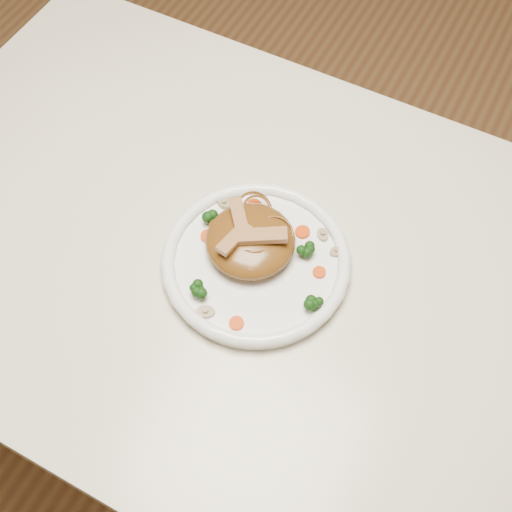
% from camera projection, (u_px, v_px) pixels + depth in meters
% --- Properties ---
extents(ground, '(4.00, 4.00, 0.00)m').
position_uv_depth(ground, '(245.00, 405.00, 1.64)').
color(ground, brown).
rests_on(ground, ground).
extents(table, '(1.20, 0.80, 0.75)m').
position_uv_depth(table, '(239.00, 280.00, 1.08)').
color(table, beige).
rests_on(table, ground).
extents(plate, '(0.36, 0.36, 0.02)m').
position_uv_depth(plate, '(256.00, 264.00, 0.98)').
color(plate, white).
rests_on(plate, table).
extents(noodle_mound, '(0.14, 0.14, 0.04)m').
position_uv_depth(noodle_mound, '(250.00, 241.00, 0.96)').
color(noodle_mound, brown).
rests_on(noodle_mound, plate).
extents(chicken_a, '(0.07, 0.05, 0.01)m').
position_uv_depth(chicken_a, '(263.00, 236.00, 0.93)').
color(chicken_a, '#AB7D50').
rests_on(chicken_a, noodle_mound).
extents(chicken_b, '(0.05, 0.06, 0.01)m').
position_uv_depth(chicken_b, '(239.00, 215.00, 0.95)').
color(chicken_b, '#AB7D50').
rests_on(chicken_b, noodle_mound).
extents(chicken_c, '(0.03, 0.06, 0.01)m').
position_uv_depth(chicken_c, '(234.00, 238.00, 0.93)').
color(chicken_c, '#AB7D50').
rests_on(chicken_c, noodle_mound).
extents(broccoli_0, '(0.03, 0.03, 0.03)m').
position_uv_depth(broccoli_0, '(305.00, 249.00, 0.96)').
color(broccoli_0, '#113E0D').
rests_on(broccoli_0, plate).
extents(broccoli_1, '(0.03, 0.03, 0.03)m').
position_uv_depth(broccoli_1, '(210.00, 218.00, 0.99)').
color(broccoli_1, '#113E0D').
rests_on(broccoli_1, plate).
extents(broccoli_2, '(0.03, 0.03, 0.03)m').
position_uv_depth(broccoli_2, '(200.00, 289.00, 0.93)').
color(broccoli_2, '#113E0D').
rests_on(broccoli_2, plate).
extents(broccoli_3, '(0.03, 0.03, 0.03)m').
position_uv_depth(broccoli_3, '(315.00, 302.00, 0.92)').
color(broccoli_3, '#113E0D').
rests_on(broccoli_3, plate).
extents(carrot_0, '(0.03, 0.03, 0.00)m').
position_uv_depth(carrot_0, '(302.00, 232.00, 0.99)').
color(carrot_0, '#EC3B08').
rests_on(carrot_0, plate).
extents(carrot_1, '(0.03, 0.03, 0.00)m').
position_uv_depth(carrot_1, '(208.00, 236.00, 0.99)').
color(carrot_1, '#EC3B08').
rests_on(carrot_1, plate).
extents(carrot_2, '(0.02, 0.02, 0.00)m').
position_uv_depth(carrot_2, '(319.00, 272.00, 0.96)').
color(carrot_2, '#EC3B08').
rests_on(carrot_2, plate).
extents(carrot_3, '(0.02, 0.02, 0.00)m').
position_uv_depth(carrot_3, '(254.00, 205.00, 1.02)').
color(carrot_3, '#EC3B08').
rests_on(carrot_3, plate).
extents(carrot_4, '(0.02, 0.02, 0.00)m').
position_uv_depth(carrot_4, '(236.00, 323.00, 0.92)').
color(carrot_4, '#EC3B08').
rests_on(carrot_4, plate).
extents(mushroom_0, '(0.04, 0.04, 0.01)m').
position_uv_depth(mushroom_0, '(206.00, 312.00, 0.92)').
color(mushroom_0, tan).
rests_on(mushroom_0, plate).
extents(mushroom_1, '(0.03, 0.03, 0.01)m').
position_uv_depth(mushroom_1, '(337.00, 251.00, 0.97)').
color(mushroom_1, tan).
rests_on(mushroom_1, plate).
extents(mushroom_2, '(0.03, 0.03, 0.01)m').
position_uv_depth(mushroom_2, '(224.00, 203.00, 1.02)').
color(mushroom_2, tan).
rests_on(mushroom_2, plate).
extents(mushroom_3, '(0.03, 0.03, 0.01)m').
position_uv_depth(mushroom_3, '(323.00, 235.00, 0.99)').
color(mushroom_3, tan).
rests_on(mushroom_3, plate).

